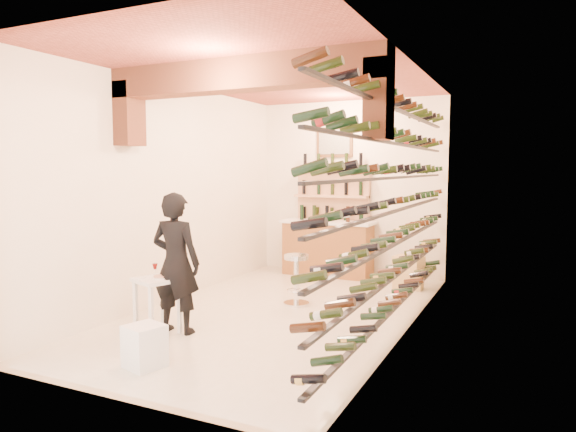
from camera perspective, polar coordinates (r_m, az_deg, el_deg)
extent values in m
plane|color=beige|center=(7.22, -1.03, -10.52)|extent=(6.00, 6.00, 0.00)
cube|color=white|center=(9.74, 6.80, 3.06)|extent=(3.50, 0.02, 3.20)
cube|color=white|center=(4.48, -18.30, 0.37)|extent=(3.50, 0.02, 3.20)
cube|color=white|center=(7.90, -12.53, 2.48)|extent=(0.02, 6.00, 3.20)
cube|color=white|center=(6.39, 13.18, 1.86)|extent=(0.02, 6.00, 3.20)
cube|color=#994336|center=(7.07, -1.08, 15.33)|extent=(3.50, 6.00, 0.02)
cube|color=brown|center=(6.17, -5.34, 15.10)|extent=(3.50, 0.35, 0.36)
cube|color=brown|center=(7.08, -16.96, 10.59)|extent=(0.24, 0.35, 0.80)
cube|color=brown|center=(5.48, 9.90, 12.39)|extent=(0.24, 0.35, 0.80)
cube|color=black|center=(6.63, 11.56, -9.82)|extent=(0.06, 5.70, 0.03)
cube|color=black|center=(6.54, 11.63, -6.43)|extent=(0.06, 5.70, 0.03)
cube|color=black|center=(6.48, 11.69, -2.96)|extent=(0.06, 5.70, 0.03)
cube|color=black|center=(6.43, 11.76, 0.57)|extent=(0.06, 5.70, 0.03)
cube|color=black|center=(6.41, 11.82, 4.13)|extent=(0.06, 5.70, 0.03)
cube|color=black|center=(6.42, 11.89, 7.70)|extent=(0.06, 5.70, 0.03)
cube|color=black|center=(6.45, 11.96, 11.25)|extent=(0.06, 5.70, 0.03)
cube|color=#935D2D|center=(9.62, 4.36, -3.65)|extent=(1.60, 0.55, 0.96)
cube|color=white|center=(9.56, 4.38, -0.66)|extent=(1.70, 0.62, 0.05)
cube|color=tan|center=(9.81, 4.95, -0.43)|extent=(1.40, 0.10, 2.00)
cube|color=tan|center=(9.78, 4.72, -3.69)|extent=(1.40, 0.28, 0.04)
cube|color=tan|center=(9.72, 4.74, -0.77)|extent=(1.40, 0.28, 0.04)
cube|color=tan|center=(9.68, 4.76, 2.17)|extent=(1.40, 0.28, 0.04)
cube|color=tan|center=(9.67, 4.78, 5.13)|extent=(1.40, 0.28, 0.04)
cube|color=brown|center=(9.82, 5.12, 8.05)|extent=(0.70, 0.04, 0.55)
cube|color=#99998C|center=(9.80, 5.07, 8.06)|extent=(0.60, 0.01, 0.45)
cube|color=white|center=(6.40, -14.15, -6.78)|extent=(0.59, 0.59, 0.04)
cube|color=white|center=(6.55, -16.34, -9.55)|extent=(0.04, 0.04, 0.62)
cube|color=white|center=(6.24, -14.73, -10.27)|extent=(0.04, 0.04, 0.62)
cube|color=white|center=(6.73, -13.49, -9.11)|extent=(0.04, 0.04, 0.62)
cube|color=white|center=(6.42, -11.79, -9.77)|extent=(0.04, 0.04, 0.62)
cylinder|color=white|center=(6.38, -13.75, -6.54)|extent=(0.21, 0.21, 0.01)
cylinder|color=#BF7266|center=(6.38, -13.75, -6.41)|extent=(0.16, 0.16, 0.02)
cube|color=white|center=(6.42, -15.87, -6.53)|extent=(0.11, 0.11, 0.01)
cylinder|color=white|center=(6.58, -14.32, -6.24)|extent=(0.06, 0.06, 0.00)
cylinder|color=white|center=(6.57, -14.33, -5.88)|extent=(0.01, 0.01, 0.08)
cone|color=#630B08|center=(6.56, -14.34, -5.35)|extent=(0.07, 0.07, 0.07)
cube|color=white|center=(5.49, -15.41, -13.56)|extent=(0.42, 0.42, 0.42)
imported|color=black|center=(6.35, -12.16, -5.05)|extent=(0.65, 0.46, 1.68)
cylinder|color=silver|center=(7.65, 0.92, -9.52)|extent=(0.37, 0.37, 0.03)
cylinder|color=silver|center=(7.57, 0.92, -7.09)|extent=(0.07, 0.07, 0.66)
cylinder|color=silver|center=(7.50, 0.93, -4.50)|extent=(0.36, 0.36, 0.07)
torus|color=silver|center=(7.60, 0.92, -8.12)|extent=(0.28, 0.28, 0.02)
cube|color=tan|center=(8.82, 13.00, -6.86)|extent=(0.46, 0.33, 0.27)
cube|color=tan|center=(8.76, 13.04, -5.15)|extent=(0.52, 0.42, 0.26)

